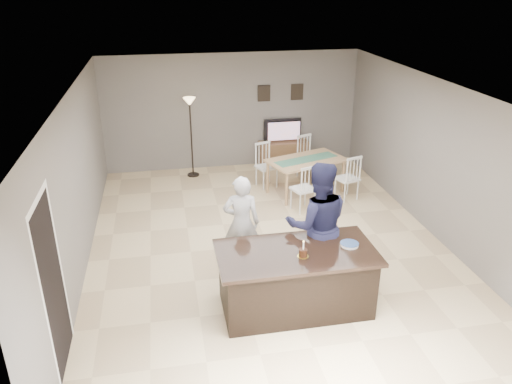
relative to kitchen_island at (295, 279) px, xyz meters
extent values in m
plane|color=#D9BD8B|center=(0.00, 1.80, -0.45)|extent=(8.00, 8.00, 0.00)
plane|color=slate|center=(0.00, 5.80, 0.90)|extent=(6.00, 0.00, 6.00)
plane|color=slate|center=(0.00, -2.20, 0.90)|extent=(6.00, 0.00, 6.00)
plane|color=slate|center=(-3.00, 1.80, 0.90)|extent=(0.00, 8.00, 8.00)
plane|color=slate|center=(3.00, 1.80, 0.90)|extent=(0.00, 8.00, 8.00)
plane|color=white|center=(0.00, 1.80, 2.25)|extent=(8.00, 8.00, 0.00)
cube|color=black|center=(0.00, 0.00, -0.03)|extent=(2.00, 1.00, 0.85)
cube|color=black|center=(0.00, 0.00, 0.42)|extent=(2.15, 1.10, 0.05)
cube|color=brown|center=(1.20, 5.57, -0.15)|extent=(1.20, 0.40, 0.60)
imported|color=black|center=(1.20, 5.64, 0.41)|extent=(0.91, 0.12, 0.53)
plane|color=orange|center=(1.20, 5.56, 0.42)|extent=(0.78, 0.00, 0.78)
cube|color=black|center=(0.75, 5.78, 1.30)|extent=(0.30, 0.02, 0.38)
cube|color=black|center=(1.55, 5.78, 1.30)|extent=(0.30, 0.02, 0.38)
plane|color=black|center=(-2.99, -0.50, 0.60)|extent=(0.00, 2.10, 2.10)
plane|color=white|center=(-2.99, -0.50, 1.69)|extent=(0.00, 1.02, 1.02)
imported|color=#AFAFB4|center=(-0.55, 1.18, 0.32)|extent=(0.62, 0.46, 1.56)
imported|color=#191937|center=(0.46, 0.55, 0.51)|extent=(1.03, 0.86, 1.94)
cylinder|color=gold|center=(0.05, -0.14, 0.45)|extent=(0.15, 0.15, 0.00)
cylinder|color=#38200F|center=(0.05, -0.14, 0.50)|extent=(0.11, 0.11, 0.10)
cylinder|color=white|center=(0.05, -0.14, 0.61)|extent=(0.02, 0.02, 0.11)
sphere|color=#FFBF4C|center=(0.05, -0.14, 0.67)|extent=(0.02, 0.02, 0.02)
cylinder|color=white|center=(0.75, 0.01, 0.45)|extent=(0.25, 0.25, 0.01)
cylinder|color=white|center=(0.75, 0.01, 0.46)|extent=(0.25, 0.25, 0.01)
cylinder|color=white|center=(0.75, 0.01, 0.48)|extent=(0.25, 0.25, 0.01)
cylinder|color=navy|center=(0.75, 0.01, 0.48)|extent=(0.25, 0.25, 0.00)
cube|color=#A58159|center=(1.27, 3.87, 0.27)|extent=(1.80, 1.36, 0.04)
cylinder|color=#A58159|center=(0.70, 3.29, -0.10)|extent=(0.06, 0.06, 0.71)
cylinder|color=#A58159|center=(1.83, 4.45, -0.10)|extent=(0.06, 0.06, 0.71)
cube|color=#3F7258|center=(1.27, 3.87, 0.30)|extent=(1.43, 0.78, 0.01)
cube|color=silver|center=(0.97, 3.03, -0.01)|extent=(0.52, 0.51, 0.04)
cylinder|color=silver|center=(0.86, 2.83, -0.24)|extent=(0.03, 0.03, 0.43)
cylinder|color=silver|center=(1.08, 3.24, -0.24)|extent=(0.03, 0.03, 0.43)
cube|color=silver|center=(1.03, 2.86, 0.49)|extent=(0.37, 0.15, 0.05)
cube|color=silver|center=(2.01, 3.39, -0.01)|extent=(0.52, 0.51, 0.04)
cylinder|color=silver|center=(1.90, 3.18, -0.24)|extent=(0.03, 0.03, 0.43)
cylinder|color=silver|center=(2.12, 3.59, -0.24)|extent=(0.03, 0.03, 0.43)
cube|color=silver|center=(2.07, 3.22, 0.49)|extent=(0.37, 0.15, 0.05)
cube|color=silver|center=(0.52, 4.35, -0.01)|extent=(0.52, 0.51, 0.04)
cylinder|color=silver|center=(0.63, 4.56, -0.24)|extent=(0.03, 0.03, 0.43)
cylinder|color=silver|center=(0.41, 4.15, -0.24)|extent=(0.03, 0.03, 0.43)
cube|color=silver|center=(0.46, 4.52, 0.49)|extent=(0.37, 0.15, 0.05)
cube|color=silver|center=(1.56, 4.71, -0.01)|extent=(0.52, 0.51, 0.04)
cylinder|color=silver|center=(1.67, 4.91, -0.24)|extent=(0.03, 0.03, 0.43)
cylinder|color=silver|center=(1.45, 4.50, -0.24)|extent=(0.03, 0.03, 0.43)
cube|color=silver|center=(1.50, 4.88, 0.49)|extent=(0.37, 0.15, 0.05)
cylinder|color=black|center=(-1.02, 5.31, -0.44)|extent=(0.27, 0.27, 0.03)
cylinder|color=black|center=(-1.02, 5.31, 0.41)|extent=(0.04, 0.04, 1.68)
cone|color=#EAC581|center=(-1.02, 5.31, 1.29)|extent=(0.27, 0.27, 0.18)
camera|label=1|loc=(-1.63, -5.59, 3.85)|focal=35.00mm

